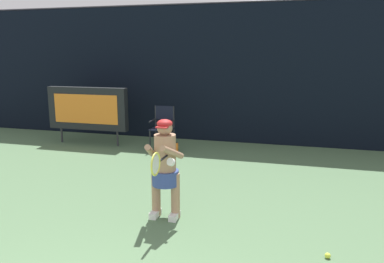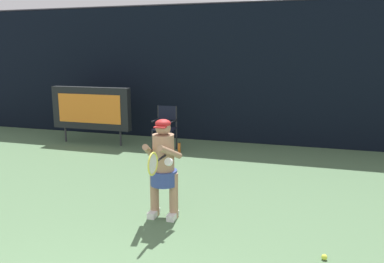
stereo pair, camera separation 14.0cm
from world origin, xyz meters
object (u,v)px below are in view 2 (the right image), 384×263
umpire_chair (165,125)px  tennis_racket (154,163)px  water_bottle (179,148)px  scoreboard (91,108)px  tennis_player (163,165)px  tennis_ball_loose (324,257)px

umpire_chair → tennis_racket: bearing=-71.1°
water_bottle → scoreboard: bearing=174.7°
tennis_player → tennis_ball_loose: bearing=-15.0°
umpire_chair → tennis_player: 4.05m
water_bottle → tennis_player: bearing=-74.6°
tennis_player → tennis_racket: (0.07, -0.54, 0.18)m
umpire_chair → water_bottle: 0.68m
umpire_chair → tennis_player: bearing=-69.6°
umpire_chair → tennis_racket: 4.59m
scoreboard → umpire_chair: 2.11m
tennis_racket → tennis_ball_loose: size_ratio=8.85×
water_bottle → umpire_chair: bearing=154.6°
scoreboard → tennis_ball_loose: 7.30m
umpire_chair → tennis_racket: (1.49, -4.33, 0.35)m
scoreboard → tennis_player: scoreboard is taller
scoreboard → tennis_ball_loose: bearing=-37.7°
tennis_player → scoreboard: bearing=132.4°
scoreboard → umpire_chair: scoreboard is taller
tennis_racket → tennis_ball_loose: tennis_racket is taller
umpire_chair → tennis_player: (1.41, -3.79, 0.17)m
water_bottle → tennis_racket: size_ratio=0.44×
umpire_chair → tennis_ball_loose: (3.65, -4.39, -0.58)m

